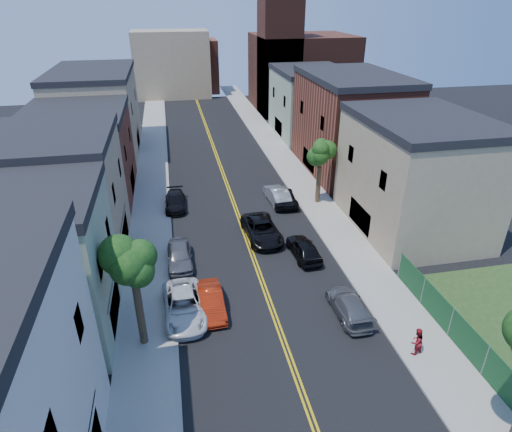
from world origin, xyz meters
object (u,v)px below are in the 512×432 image
red_sedan (211,301)px  pedestrian_left (143,331)px  grey_car_right (349,306)px  black_car_right (304,248)px  black_suv_lane (262,230)px  grey_car_left (180,256)px  pedestrian_right (417,341)px  dark_car_right_far (284,197)px  black_car_left (175,201)px  white_pickup (184,306)px  silver_car_right (277,195)px

red_sedan → pedestrian_left: (-4.11, -2.18, 0.21)m
red_sedan → grey_car_right: 8.64m
black_car_right → black_suv_lane: black_suv_lane is taller
red_sedan → black_suv_lane: (5.06, 8.29, 0.07)m
grey_car_left → pedestrian_right: pedestrian_right is taller
dark_car_right_far → pedestrian_right: 20.50m
grey_car_left → black_car_left: (0.00, 9.78, -0.11)m
white_pickup → black_suv_lane: 10.84m
white_pickup → black_car_right: white_pickup is taller
red_sedan → silver_car_right: bearing=59.7°
red_sedan → grey_car_right: (8.38, -2.10, -0.04)m
silver_car_right → white_pickup: bearing=53.2°
black_suv_lane → pedestrian_left: 13.92m
black_car_left → black_suv_lane: size_ratio=0.82×
red_sedan → grey_car_right: size_ratio=0.93×
red_sedan → grey_car_right: red_sedan is taller
silver_car_right → dark_car_right_far: bearing=129.9°
silver_car_right → dark_car_right_far: silver_car_right is taller
white_pickup → grey_car_right: bearing=-13.0°
grey_car_left → black_car_left: grey_car_left is taller
dark_car_right_far → white_pickup: bearing=59.2°
black_suv_lane → pedestrian_left: bearing=-134.4°
black_suv_lane → pedestrian_left: size_ratio=3.66×
dark_car_right_far → pedestrian_left: pedestrian_left is taller
black_car_left → silver_car_right: size_ratio=0.98×
grey_car_left → pedestrian_left: (-2.41, -7.81, 0.14)m
pedestrian_right → black_suv_lane: bearing=-86.7°
black_car_right → black_suv_lane: size_ratio=0.78×
black_car_right → silver_car_right: 9.96m
grey_car_left → silver_car_right: size_ratio=0.97×
black_suv_lane → dark_car_right_far: bearing=57.3°
black_car_right → pedestrian_left: (-11.71, -7.05, 0.17)m
white_pickup → black_car_right: bearing=26.3°
grey_car_right → black_car_right: 7.01m
pedestrian_right → grey_car_left: bearing=-61.5°
black_car_left → pedestrian_right: bearing=-58.4°
black_suv_lane → white_pickup: bearing=-131.8°
silver_car_right → pedestrian_right: 21.06m
dark_car_right_far → pedestrian_left: bearing=56.9°
red_sedan → pedestrian_right: size_ratio=2.52×
white_pickup → grey_car_right: (10.08, -1.92, -0.08)m
black_car_left → dark_car_right_far: size_ratio=0.96×
black_car_left → grey_car_right: 20.21m
black_car_left → silver_car_right: (9.67, -0.59, 0.10)m
grey_car_right → black_car_right: (-0.78, 6.97, 0.08)m
grey_car_left → black_car_left: 9.78m
black_car_right → pedestrian_right: (3.06, -10.94, 0.25)m
silver_car_right → black_suv_lane: black_suv_lane is taller
white_pickup → grey_car_left: bearing=87.7°
black_car_right → silver_car_right: (0.37, 9.95, 0.02)m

